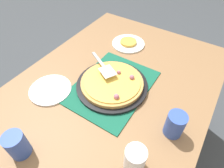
{
  "coord_description": "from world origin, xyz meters",
  "views": [
    {
      "loc": [
        0.59,
        0.38,
        1.5
      ],
      "look_at": [
        0.0,
        0.0,
        0.77
      ],
      "focal_mm": 30.62,
      "sensor_mm": 36.0,
      "label": 1
    }
  ],
  "objects_px": {
    "pizza": "(112,82)",
    "served_slice_left": "(128,42)",
    "pizza_pan": "(112,85)",
    "pizza_server": "(104,66)",
    "cup_corner": "(135,159)",
    "plate_side": "(50,90)",
    "plate_near_left": "(128,44)",
    "cup_far": "(175,124)",
    "cup_near": "(17,145)"
  },
  "relations": [
    {
      "from": "served_slice_left",
      "to": "cup_near",
      "type": "xyz_separation_m",
      "value": [
        0.9,
        0.01,
        0.04
      ]
    },
    {
      "from": "pizza",
      "to": "served_slice_left",
      "type": "xyz_separation_m",
      "value": [
        -0.39,
        -0.12,
        -0.02
      ]
    },
    {
      "from": "served_slice_left",
      "to": "pizza",
      "type": "bearing_deg",
      "value": 17.1
    },
    {
      "from": "cup_near",
      "to": "plate_side",
      "type": "bearing_deg",
      "value": -154.17
    },
    {
      "from": "plate_near_left",
      "to": "cup_near",
      "type": "relative_size",
      "value": 1.83
    },
    {
      "from": "plate_near_left",
      "to": "served_slice_left",
      "type": "relative_size",
      "value": 2.0
    },
    {
      "from": "pizza",
      "to": "cup_far",
      "type": "height_order",
      "value": "cup_far"
    },
    {
      "from": "served_slice_left",
      "to": "cup_far",
      "type": "bearing_deg",
      "value": 45.57
    },
    {
      "from": "cup_corner",
      "to": "served_slice_left",
      "type": "bearing_deg",
      "value": -149.22
    },
    {
      "from": "cup_far",
      "to": "plate_near_left",
      "type": "bearing_deg",
      "value": -134.43
    },
    {
      "from": "pizza",
      "to": "plate_near_left",
      "type": "xyz_separation_m",
      "value": [
        -0.39,
        -0.12,
        -0.03
      ]
    },
    {
      "from": "cup_near",
      "to": "cup_far",
      "type": "xyz_separation_m",
      "value": [
        -0.42,
        0.48,
        0.0
      ]
    },
    {
      "from": "plate_side",
      "to": "cup_corner",
      "type": "xyz_separation_m",
      "value": [
        0.11,
        0.56,
        0.06
      ]
    },
    {
      "from": "pizza_pan",
      "to": "plate_side",
      "type": "relative_size",
      "value": 1.73
    },
    {
      "from": "pizza_pan",
      "to": "plate_near_left",
      "type": "bearing_deg",
      "value": -162.97
    },
    {
      "from": "served_slice_left",
      "to": "pizza_server",
      "type": "bearing_deg",
      "value": 5.75
    },
    {
      "from": "pizza_pan",
      "to": "pizza_server",
      "type": "distance_m",
      "value": 0.11
    },
    {
      "from": "cup_corner",
      "to": "cup_far",
      "type": "bearing_deg",
      "value": 161.82
    },
    {
      "from": "cup_far",
      "to": "pizza_server",
      "type": "bearing_deg",
      "value": -106.53
    },
    {
      "from": "pizza_pan",
      "to": "cup_corner",
      "type": "xyz_separation_m",
      "value": [
        0.31,
        0.3,
        0.05
      ]
    },
    {
      "from": "pizza",
      "to": "plate_near_left",
      "type": "bearing_deg",
      "value": -162.9
    },
    {
      "from": "pizza",
      "to": "cup_corner",
      "type": "height_order",
      "value": "cup_corner"
    },
    {
      "from": "plate_side",
      "to": "pizza_server",
      "type": "xyz_separation_m",
      "value": [
        -0.25,
        0.17,
        0.07
      ]
    },
    {
      "from": "pizza",
      "to": "cup_corner",
      "type": "xyz_separation_m",
      "value": [
        0.31,
        0.3,
        0.03
      ]
    },
    {
      "from": "cup_far",
      "to": "pizza_pan",
      "type": "bearing_deg",
      "value": -103.29
    },
    {
      "from": "pizza_pan",
      "to": "cup_near",
      "type": "distance_m",
      "value": 0.52
    },
    {
      "from": "pizza",
      "to": "cup_corner",
      "type": "relative_size",
      "value": 2.75
    },
    {
      "from": "pizza_pan",
      "to": "cup_corner",
      "type": "bearing_deg",
      "value": 43.98
    },
    {
      "from": "plate_side",
      "to": "cup_corner",
      "type": "distance_m",
      "value": 0.57
    },
    {
      "from": "cup_far",
      "to": "served_slice_left",
      "type": "bearing_deg",
      "value": -134.43
    },
    {
      "from": "served_slice_left",
      "to": "cup_corner",
      "type": "relative_size",
      "value": 0.92
    },
    {
      "from": "cup_far",
      "to": "plate_side",
      "type": "bearing_deg",
      "value": -79.99
    },
    {
      "from": "cup_far",
      "to": "pizza",
      "type": "bearing_deg",
      "value": -103.41
    },
    {
      "from": "plate_near_left",
      "to": "cup_corner",
      "type": "height_order",
      "value": "cup_corner"
    },
    {
      "from": "plate_near_left",
      "to": "cup_far",
      "type": "height_order",
      "value": "cup_far"
    },
    {
      "from": "pizza_pan",
      "to": "plate_side",
      "type": "height_order",
      "value": "pizza_pan"
    },
    {
      "from": "pizza",
      "to": "served_slice_left",
      "type": "height_order",
      "value": "pizza"
    },
    {
      "from": "served_slice_left",
      "to": "cup_near",
      "type": "relative_size",
      "value": 0.92
    },
    {
      "from": "plate_side",
      "to": "cup_far",
      "type": "height_order",
      "value": "cup_far"
    },
    {
      "from": "plate_side",
      "to": "cup_near",
      "type": "relative_size",
      "value": 1.83
    },
    {
      "from": "pizza",
      "to": "served_slice_left",
      "type": "distance_m",
      "value": 0.41
    },
    {
      "from": "cup_near",
      "to": "plate_near_left",
      "type": "bearing_deg",
      "value": -179.47
    },
    {
      "from": "pizza",
      "to": "cup_near",
      "type": "relative_size",
      "value": 2.75
    },
    {
      "from": "pizza",
      "to": "pizza_server",
      "type": "xyz_separation_m",
      "value": [
        -0.05,
        -0.09,
        0.04
      ]
    },
    {
      "from": "served_slice_left",
      "to": "cup_near",
      "type": "distance_m",
      "value": 0.9
    },
    {
      "from": "pizza_pan",
      "to": "cup_near",
      "type": "xyz_separation_m",
      "value": [
        0.5,
        -0.11,
        0.05
      ]
    },
    {
      "from": "pizza_pan",
      "to": "plate_side",
      "type": "xyz_separation_m",
      "value": [
        0.2,
        -0.26,
        -0.01
      ]
    },
    {
      "from": "pizza_pan",
      "to": "served_slice_left",
      "type": "height_order",
      "value": "served_slice_left"
    },
    {
      "from": "plate_near_left",
      "to": "plate_side",
      "type": "height_order",
      "value": "same"
    },
    {
      "from": "pizza_pan",
      "to": "plate_near_left",
      "type": "relative_size",
      "value": 1.73
    }
  ]
}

